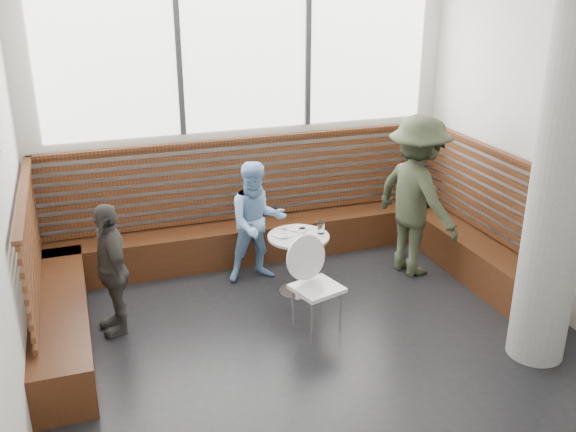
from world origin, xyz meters
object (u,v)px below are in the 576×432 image
object	(u,v)px
concrete_column	(560,189)
child_left	(111,269)
cafe_chair	(314,277)
child_back	(257,222)
adult_man	(417,196)
cafe_table	(298,252)

from	to	relation	value
concrete_column	child_left	xyz separation A→B (m)	(-3.59, 1.68, -0.94)
cafe_chair	child_back	xyz separation A→B (m)	(-0.22, 1.19, 0.14)
concrete_column	adult_man	world-z (taller)	concrete_column
cafe_chair	child_left	xyz separation A→B (m)	(-1.84, 0.58, 0.11)
cafe_table	child_back	bearing A→B (deg)	123.76
adult_man	cafe_table	bearing A→B (deg)	79.71
concrete_column	cafe_table	size ratio (longest dim) A/B	4.75
child_left	adult_man	bearing A→B (deg)	84.28
cafe_table	cafe_chair	xyz separation A→B (m)	(-0.10, -0.71, 0.07)
cafe_table	child_left	world-z (taller)	child_left
concrete_column	cafe_chair	xyz separation A→B (m)	(-1.75, 1.10, -1.05)
child_back	child_left	xyz separation A→B (m)	(-1.62, -0.61, -0.03)
cafe_chair	adult_man	distance (m)	1.76
cafe_table	adult_man	xyz separation A→B (m)	(1.43, 0.07, 0.44)
adult_man	child_left	bearing A→B (deg)	80.27
cafe_table	child_left	size ratio (longest dim) A/B	0.51
cafe_chair	child_back	bearing A→B (deg)	84.43
concrete_column	cafe_chair	size ratio (longest dim) A/B	3.43
child_back	adult_man	bearing A→B (deg)	-11.71
concrete_column	cafe_chair	distance (m)	2.32
child_back	child_left	distance (m)	1.73
child_left	child_back	bearing A→B (deg)	101.37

